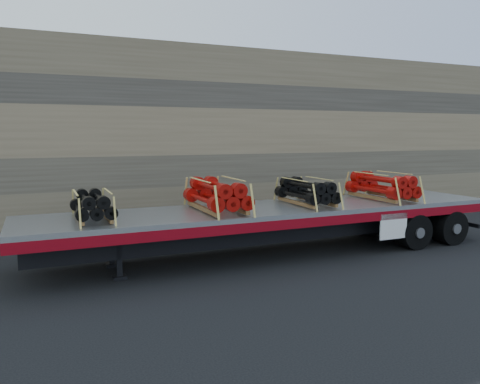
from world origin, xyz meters
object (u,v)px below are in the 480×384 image
object	(u,v)px
bundle_midfront	(217,196)
bundle_midrear	(307,192)
trailer	(274,230)
bundle_rear	(382,187)
bundle_front	(92,206)

from	to	relation	value
bundle_midfront	bundle_midrear	bearing A→B (deg)	0.00
trailer	bundle_rear	xyz separation A→B (m)	(4.02, -0.02, 1.15)
bundle_front	bundle_midrear	size ratio (longest dim) A/B	0.90
trailer	bundle_midrear	bearing A→B (deg)	0.00
bundle_midfront	bundle_midrear	xyz separation A→B (m)	(2.95, -0.02, -0.05)
bundle_midrear	trailer	bearing A→B (deg)	-180.00
trailer	bundle_rear	size ratio (longest dim) A/B	6.11
bundle_front	bundle_midrear	distance (m)	6.32
bundle_front	trailer	bearing A→B (deg)	-0.00
trailer	bundle_midfront	bearing A→B (deg)	-180.00
bundle_midfront	bundle_rear	world-z (taller)	bundle_midfront
trailer	bundle_midrear	world-z (taller)	bundle_midrear
trailer	bundle_rear	distance (m)	4.18
trailer	bundle_midrear	distance (m)	1.57
trailer	bundle_midfront	xyz separation A→B (m)	(-1.84, 0.01, 1.16)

